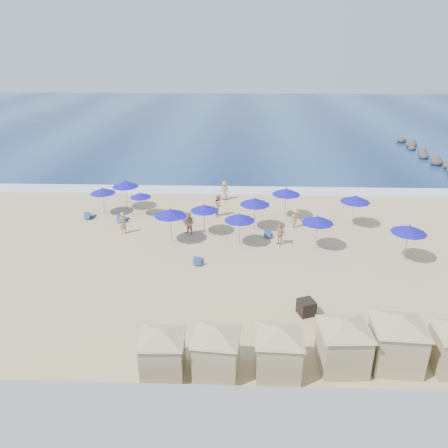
{
  "coord_description": "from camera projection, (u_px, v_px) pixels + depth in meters",
  "views": [
    {
      "loc": [
        0.33,
        -25.56,
        14.14
      ],
      "look_at": [
        -0.66,
        3.0,
        1.8
      ],
      "focal_mm": 35.0,
      "sensor_mm": 36.0,
      "label": 1
    }
  ],
  "objects": [
    {
      "name": "cabana_2",
      "position": [
        279.0,
        344.0,
        19.39
      ],
      "size": [
        4.28,
        4.28,
        2.69
      ],
      "color": "tan",
      "rests_on": "ground"
    },
    {
      "name": "beach_chair_1",
      "position": [
        122.0,
        219.0,
        36.08
      ],
      "size": [
        0.87,
        1.37,
        0.7
      ],
      "color": "navy",
      "rests_on": "ground"
    },
    {
      "name": "umbrella_2",
      "position": [
        170.0,
        212.0,
        31.66
      ],
      "size": [
        2.41,
        2.41,
        2.74
      ],
      "color": "#A5A8AD",
      "rests_on": "ground"
    },
    {
      "name": "umbrella_8",
      "position": [
        286.0,
        191.0,
        36.03
      ],
      "size": [
        2.36,
        2.36,
        2.69
      ],
      "color": "#A5A8AD",
      "rests_on": "ground"
    },
    {
      "name": "seawall",
      "position": [
        226.0,
        426.0,
        16.43
      ],
      "size": [
        160.0,
        6.1,
        1.22
      ],
      "color": "gray",
      "rests_on": "ground"
    },
    {
      "name": "ground",
      "position": [
        232.0,
        267.0,
        29.07
      ],
      "size": [
        160.0,
        160.0,
        0.0
      ],
      "primitive_type": "plane",
      "color": "tan",
      "rests_on": "ground"
    },
    {
      "name": "cabana_0",
      "position": [
        162.0,
        346.0,
        19.41
      ],
      "size": [
        4.09,
        4.09,
        2.57
      ],
      "color": "tan",
      "rests_on": "ground"
    },
    {
      "name": "beachgoer_4",
      "position": [
        224.0,
        191.0,
        40.68
      ],
      "size": [
        0.96,
        0.73,
        1.77
      ],
      "primitive_type": "imported",
      "rotation": [
        0.0,
        0.0,
        2.93
      ],
      "color": "tan",
      "rests_on": "ground"
    },
    {
      "name": "umbrella_9",
      "position": [
        355.0,
        199.0,
        34.37
      ],
      "size": [
        2.37,
        2.37,
        2.7
      ],
      "color": "#A5A8AD",
      "rests_on": "ground"
    },
    {
      "name": "rock_jetty",
      "position": [
        441.0,
        164.0,
        51.01
      ],
      "size": [
        2.56,
        26.66,
        0.96
      ],
      "color": "#332D2A",
      "rests_on": "ground"
    },
    {
      "name": "cabana_4",
      "position": [
        398.0,
        334.0,
        19.79
      ],
      "size": [
        4.72,
        4.72,
        2.97
      ],
      "color": "tan",
      "rests_on": "ground"
    },
    {
      "name": "beach_chair_3",
      "position": [
        198.0,
        261.0,
        29.38
      ],
      "size": [
        0.59,
        1.21,
        0.65
      ],
      "color": "navy",
      "rests_on": "ground"
    },
    {
      "name": "beachgoer_0",
      "position": [
        123.0,
        223.0,
        33.69
      ],
      "size": [
        0.73,
        0.74,
        1.73
      ],
      "primitive_type": "imported",
      "rotation": [
        0.0,
        0.0,
        3.99
      ],
      "color": "tan",
      "rests_on": "ground"
    },
    {
      "name": "umbrella_10",
      "position": [
        409.0,
        229.0,
        28.95
      ],
      "size": [
        2.37,
        2.37,
        2.7
      ],
      "color": "#A5A8AD",
      "rests_on": "ground"
    },
    {
      "name": "umbrella_1",
      "position": [
        125.0,
        184.0,
        37.98
      ],
      "size": [
        2.33,
        2.33,
        2.65
      ],
      "color": "#A5A8AD",
      "rests_on": "ground"
    },
    {
      "name": "beach_chair_2",
      "position": [
        186.0,
        219.0,
        35.99
      ],
      "size": [
        0.94,
        1.32,
        0.67
      ],
      "color": "navy",
      "rests_on": "ground"
    },
    {
      "name": "umbrella_3",
      "position": [
        141.0,
        195.0,
        36.8
      ],
      "size": [
        1.83,
        1.83,
        2.08
      ],
      "color": "#A5A8AD",
      "rests_on": "ground"
    },
    {
      "name": "surf_line",
      "position": [
        235.0,
        190.0,
        43.28
      ],
      "size": [
        160.0,
        2.5,
        0.08
      ],
      "primitive_type": "cube",
      "color": "white",
      "rests_on": "ground"
    },
    {
      "name": "trash_bin",
      "position": [
        306.0,
        307.0,
        23.98
      ],
      "size": [
        1.09,
        1.09,
        0.85
      ],
      "primitive_type": "cube",
      "rotation": [
        0.0,
        0.0,
        0.35
      ],
      "color": "black",
      "rests_on": "ground"
    },
    {
      "name": "beachgoer_2",
      "position": [
        280.0,
        234.0,
        31.94
      ],
      "size": [
        0.99,
        0.87,
        1.61
      ],
      "primitive_type": "imported",
      "rotation": [
        0.0,
        0.0,
        5.66
      ],
      "color": "tan",
      "rests_on": "ground"
    },
    {
      "name": "beachgoer_5",
      "position": [
        189.0,
        224.0,
        33.46
      ],
      "size": [
        1.1,
        1.03,
        1.8
      ],
      "primitive_type": "imported",
      "rotation": [
        0.0,
        0.0,
        5.76
      ],
      "color": "tan",
      "rests_on": "ground"
    },
    {
      "name": "cabana_3",
      "position": [
        344.0,
        337.0,
        19.7
      ],
      "size": [
        4.52,
        4.52,
        2.84
      ],
      "color": "tan",
      "rests_on": "ground"
    },
    {
      "name": "umbrella_5",
      "position": [
        240.0,
        217.0,
        31.22
      ],
      "size": [
        2.24,
        2.24,
        2.55
      ],
      "color": "#A5A8AD",
      "rests_on": "ground"
    },
    {
      "name": "beach_chair_0",
      "position": [
        89.0,
        216.0,
        36.72
      ],
      "size": [
        0.79,
        1.28,
        0.66
      ],
      "color": "navy",
      "rests_on": "ground"
    },
    {
      "name": "beachgoer_3",
      "position": [
        295.0,
        218.0,
        34.66
      ],
      "size": [
        1.22,
        0.99,
        1.64
      ],
      "primitive_type": "imported",
      "rotation": [
        0.0,
        0.0,
        0.41
      ],
      "color": "tan",
      "rests_on": "ground"
    },
    {
      "name": "umbrella_4",
      "position": [
        204.0,
        208.0,
        33.13
      ],
      "size": [
        2.17,
        2.17,
        2.47
      ],
      "color": "#A5A8AD",
      "rests_on": "ground"
    },
    {
      "name": "cabana_1",
      "position": [
        216.0,
        344.0,
        19.45
      ],
      "size": [
        4.19,
        4.19,
        2.64
      ],
      "color": "tan",
      "rests_on": "ground"
    },
    {
      "name": "ocean",
      "position": [
        238.0,
        120.0,
        79.52
      ],
      "size": [
        160.0,
        80.0,
        0.06
      ],
      "primitive_type": "cube",
      "color": "navy",
      "rests_on": "ground"
    },
    {
      "name": "umbrella_6",
      "position": [
        255.0,
        201.0,
        33.81
      ],
      "size": [
        2.38,
        2.38,
        2.71
      ],
      "color": "#A5A8AD",
      "rests_on": "ground"
    },
    {
      "name": "beachgoer_1",
      "position": [
        219.0,
        205.0,
        37.0
      ],
      "size": [
        0.89,
        1.05,
        1.88
      ],
      "primitive_type": "imported",
      "rotation": [
        0.0,
        0.0,
        1.35
      ],
      "color": "tan",
      "rests_on": "ground"
    },
    {
      "name": "beach_chair_4",
      "position": [
        268.0,
        234.0,
        33.36
      ],
      "size": [
        0.75,
        1.26,
        0.65
      ],
      "color": "navy",
      "rests_on": "ground"
    },
    {
      "name": "umbrella_0",
      "position": [
        103.0,
        191.0,
        36.87
      ],
      "size": [
        2.15,
        2.15,
        2.45
      ],
      "color": "#A5A8AD",
      "rests_on": "ground"
    },
    {
      "name": "beach_chair_5",
      "position": [
        312.0,
        222.0,
        35.48
      ],
      "size": [
        0.94,
        1.35,
        0.68
      ],
      "color": "navy",
      "rests_on": "ground"
    },
    {
      "name": "umbrella_7",
      "position": [
        318.0,
        220.0,
        30.68
      ],
      "size": [
        2.29,
        2.29,
        2.61
      ],
      "color": "#A5A8AD",
      "rests_on": "ground"
    }
  ]
}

